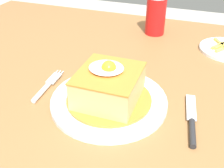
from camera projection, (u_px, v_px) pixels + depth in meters
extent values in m
cube|color=olive|center=(113.00, 78.00, 0.74)|extent=(1.35, 0.93, 0.04)
cylinder|color=olive|center=(29.00, 82.00, 1.42)|extent=(0.07, 0.07, 0.70)
cylinder|color=white|center=(109.00, 102.00, 0.61)|extent=(0.26, 0.26, 0.01)
torus|color=white|center=(109.00, 99.00, 0.61)|extent=(0.26, 0.26, 0.01)
cylinder|color=orange|center=(109.00, 99.00, 0.61)|extent=(0.19, 0.19, 0.01)
cube|color=#DBB770|center=(109.00, 86.00, 0.59)|extent=(0.13, 0.14, 0.06)
cube|color=orange|center=(109.00, 73.00, 0.57)|extent=(0.13, 0.14, 0.00)
ellipsoid|color=white|center=(106.00, 68.00, 0.57)|extent=(0.08, 0.07, 0.01)
sphere|color=yellow|center=(109.00, 68.00, 0.57)|extent=(0.03, 0.03, 0.03)
cylinder|color=silver|center=(41.00, 92.00, 0.64)|extent=(0.02, 0.08, 0.01)
cube|color=silver|center=(54.00, 78.00, 0.69)|extent=(0.02, 0.05, 0.00)
cylinder|color=silver|center=(61.00, 74.00, 0.71)|extent=(0.00, 0.03, 0.00)
cylinder|color=silver|center=(58.00, 73.00, 0.71)|extent=(0.00, 0.03, 0.00)
cylinder|color=silver|center=(56.00, 73.00, 0.72)|extent=(0.00, 0.03, 0.00)
cylinder|color=#262628|center=(192.00, 133.00, 0.53)|extent=(0.02, 0.08, 0.01)
cube|color=silver|center=(191.00, 107.00, 0.59)|extent=(0.03, 0.09, 0.00)
cylinder|color=red|center=(156.00, 16.00, 0.92)|extent=(0.07, 0.07, 0.12)
cube|color=#EAC64C|center=(219.00, 45.00, 0.84)|extent=(0.04, 0.06, 0.01)
cube|color=#EAC64C|center=(219.00, 42.00, 0.86)|extent=(0.03, 0.05, 0.01)
cube|color=#EAC64C|center=(221.00, 50.00, 0.82)|extent=(0.03, 0.04, 0.01)
cube|color=#EAC64C|center=(221.00, 46.00, 0.84)|extent=(0.04, 0.06, 0.01)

